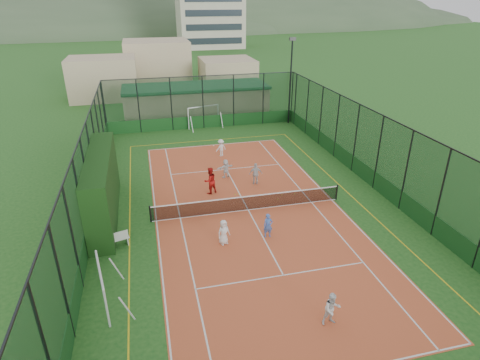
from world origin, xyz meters
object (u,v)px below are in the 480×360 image
at_px(clubhouse, 196,100).
at_px(coach, 210,181).
at_px(child_near_left, 224,232).
at_px(child_near_right, 332,309).
at_px(white_bench, 112,240).
at_px(futsal_goal_near, 103,287).
at_px(child_far_back, 226,168).
at_px(futsal_goal_far, 203,117).
at_px(child_far_right, 256,174).
at_px(child_far_left, 221,148).
at_px(floodlight_ne, 290,82).
at_px(child_near_mid, 268,226).

bearing_deg(clubhouse, coach, -95.46).
xyz_separation_m(clubhouse, child_near_left, (-2.16, -25.16, -0.88)).
bearing_deg(child_near_right, white_bench, 138.12).
bearing_deg(futsal_goal_near, child_far_back, -43.78).
distance_m(futsal_goal_far, child_far_right, 13.79).
height_order(clubhouse, child_far_right, clubhouse).
relative_size(child_near_right, child_far_right, 0.95).
relative_size(clubhouse, child_far_right, 9.96).
bearing_deg(child_far_left, floodlight_ne, -161.97).
bearing_deg(coach, child_near_right, 77.83).
distance_m(floodlight_ne, futsal_goal_far, 9.14).
xyz_separation_m(clubhouse, child_near_right, (0.82, -31.68, -0.84)).
bearing_deg(child_near_left, futsal_goal_near, -168.72).
distance_m(child_near_right, coach, 12.79).
bearing_deg(white_bench, child_near_left, -25.95).
distance_m(clubhouse, white_bench, 25.43).
relative_size(clubhouse, child_near_right, 10.44).
relative_size(futsal_goal_far, child_far_right, 2.11).
xyz_separation_m(floodlight_ne, child_far_back, (-8.93, -11.57, -3.44)).
distance_m(futsal_goal_far, child_near_left, 20.44).
xyz_separation_m(floodlight_ne, white_bench, (-16.40, -18.78, -3.64)).
relative_size(child_near_mid, child_far_back, 1.01).
relative_size(clubhouse, child_far_left, 10.84).
bearing_deg(white_bench, coach, 23.89).
height_order(white_bench, child_far_back, child_far_back).
distance_m(clubhouse, futsal_goal_far, 4.87).
bearing_deg(child_far_back, child_near_right, 77.30).
bearing_deg(coach, child_far_left, -131.55).
bearing_deg(child_far_back, child_near_mid, 77.08).
xyz_separation_m(child_far_left, child_far_back, (-0.48, -4.13, -0.02)).
distance_m(white_bench, child_far_left, 13.86).
height_order(clubhouse, child_near_left, clubhouse).
bearing_deg(child_near_left, clubhouse, 66.95).
bearing_deg(child_far_right, futsal_goal_near, 55.83).
distance_m(child_far_right, coach, 3.32).
relative_size(child_near_mid, child_far_right, 0.89).
bearing_deg(child_near_mid, child_far_back, 98.61).
relative_size(futsal_goal_near, child_near_left, 2.06).
relative_size(floodlight_ne, child_far_back, 6.09).
bearing_deg(child_near_left, child_far_left, 61.22).
bearing_deg(child_near_right, coach, 101.14).
bearing_deg(white_bench, child_near_mid, -22.42).
distance_m(futsal_goal_near, futsal_goal_far, 24.88).
bearing_deg(floodlight_ne, child_near_right, -106.49).
distance_m(clubhouse, child_far_left, 12.86).
bearing_deg(floodlight_ne, child_near_mid, -112.94).
bearing_deg(clubhouse, child_far_right, -85.59).
height_order(futsal_goal_near, child_near_left, futsal_goal_near).
bearing_deg(child_near_right, child_far_left, 91.18).
bearing_deg(coach, floodlight_ne, -151.28).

